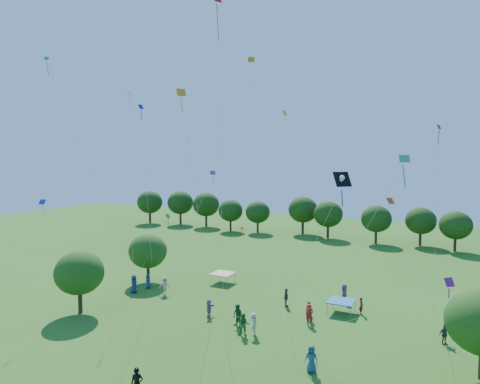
# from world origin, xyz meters

# --- Properties ---
(near_tree_west) EXTENTS (4.25, 4.25, 5.50)m
(near_tree_west) POSITION_xyz_m (-14.39, 11.38, 3.57)
(near_tree_west) COLOR #422B19
(near_tree_west) RESTS_ON ground
(near_tree_north) EXTENTS (4.15, 4.15, 5.30)m
(near_tree_north) POSITION_xyz_m (-14.93, 21.51, 3.42)
(near_tree_north) COLOR #422B19
(near_tree_north) RESTS_ON ground
(treeline) EXTENTS (88.01, 8.77, 6.77)m
(treeline) POSITION_xyz_m (-1.73, 55.43, 4.09)
(treeline) COLOR #422B19
(treeline) RESTS_ON ground
(tent_red_stripe) EXTENTS (2.20, 2.20, 1.10)m
(tent_red_stripe) POSITION_xyz_m (-7.39, 24.73, 1.04)
(tent_red_stripe) COLOR #E2451A
(tent_red_stripe) RESTS_ON ground
(tent_blue) EXTENTS (2.20, 2.20, 1.10)m
(tent_blue) POSITION_xyz_m (6.25, 21.47, 1.04)
(tent_blue) COLOR #1864A0
(tent_blue) RESTS_ON ground
(man_in_black) EXTENTS (0.85, 0.76, 1.91)m
(man_in_black) POSITION_xyz_m (-0.93, 2.78, 0.95)
(man_in_black) COLOR black
(man_in_black) RESTS_ON ground
(crowd_person_0) EXTENTS (0.83, 0.60, 1.51)m
(crowd_person_0) POSITION_xyz_m (-13.48, 19.65, 0.75)
(crowd_person_0) COLOR navy
(crowd_person_0) RESTS_ON ground
(crowd_person_1) EXTENTS (0.52, 0.65, 1.52)m
(crowd_person_1) POSITION_xyz_m (7.90, 21.86, 0.76)
(crowd_person_1) COLOR maroon
(crowd_person_1) RESTS_ON ground
(crowd_person_2) EXTENTS (1.03, 0.80, 1.85)m
(crowd_person_2) POSITION_xyz_m (-0.54, 14.66, 0.93)
(crowd_person_2) COLOR #224F25
(crowd_person_2) RESTS_ON ground
(crowd_person_3) EXTENTS (1.28, 1.02, 1.79)m
(crowd_person_3) POSITION_xyz_m (-10.72, 18.79, 0.89)
(crowd_person_3) COLOR #AD978B
(crowd_person_3) RESTS_ON ground
(crowd_person_4) EXTENTS (0.94, 0.92, 1.54)m
(crowd_person_4) POSITION_xyz_m (14.47, 18.42, 0.77)
(crowd_person_4) COLOR #473C39
(crowd_person_4) RESTS_ON ground
(crowd_person_5) EXTENTS (0.95, 1.74, 1.77)m
(crowd_person_5) POSITION_xyz_m (5.90, 24.23, 0.88)
(crowd_person_5) COLOR #88518C
(crowd_person_5) RESTS_ON ground
(crowd_person_6) EXTENTS (0.87, 0.47, 1.75)m
(crowd_person_6) POSITION_xyz_m (6.93, 10.20, 0.88)
(crowd_person_6) COLOR navy
(crowd_person_6) RESTS_ON ground
(crowd_person_7) EXTENTS (0.69, 0.49, 1.73)m
(crowd_person_7) POSITION_xyz_m (4.57, 17.55, 0.87)
(crowd_person_7) COLOR maroon
(crowd_person_7) RESTS_ON ground
(crowd_person_8) EXTENTS (0.98, 0.75, 1.75)m
(crowd_person_8) POSITION_xyz_m (0.66, 13.31, 0.88)
(crowd_person_8) COLOR #2B652B
(crowd_person_8) RESTS_ON ground
(crowd_person_9) EXTENTS (0.76, 1.23, 1.75)m
(crowd_person_9) POSITION_xyz_m (1.29, 13.73, 0.88)
(crowd_person_9) COLOR #AAA488
(crowd_person_9) RESTS_ON ground
(crowd_person_10) EXTENTS (0.62, 1.06, 1.70)m
(crowd_person_10) POSITION_xyz_m (1.36, 20.80, 0.85)
(crowd_person_10) COLOR #433C36
(crowd_person_10) RESTS_ON ground
(crowd_person_11) EXTENTS (0.61, 1.44, 1.51)m
(crowd_person_11) POSITION_xyz_m (-3.71, 15.55, 0.75)
(crowd_person_11) COLOR #955790
(crowd_person_11) RESTS_ON ground
(crowd_person_12) EXTENTS (1.00, 0.73, 1.82)m
(crowd_person_12) POSITION_xyz_m (-13.80, 17.79, 0.91)
(crowd_person_12) COLOR navy
(crowd_person_12) RESTS_ON ground
(crowd_person_13) EXTENTS (0.69, 0.56, 1.59)m
(crowd_person_13) POSITION_xyz_m (4.19, 18.63, 0.80)
(crowd_person_13) COLOR maroon
(crowd_person_13) RESTS_ON ground
(pirate_kite) EXTENTS (4.71, 3.74, 11.32)m
(pirate_kite) POSITION_xyz_m (7.46, 15.14, 11.94)
(pirate_kite) COLOR black
(red_high_kite) EXTENTS (3.83, 5.86, 26.41)m
(red_high_kite) POSITION_xyz_m (-3.66, 17.26, 22.30)
(red_high_kite) COLOR red
(small_kite_0) EXTENTS (0.35, 1.48, 14.89)m
(small_kite_0) POSITION_xyz_m (13.55, 20.96, 12.18)
(small_kite_0) COLOR red
(small_kite_1) EXTENTS (4.29, 1.35, 22.18)m
(small_kite_1) POSITION_xyz_m (-2.60, 23.33, 18.21)
(small_kite_1) COLOR orange
(small_kite_2) EXTENTS (0.35, 0.66, 16.68)m
(small_kite_2) POSITION_xyz_m (0.45, 22.52, 13.80)
(small_kite_2) COLOR gold
(small_kite_3) EXTENTS (6.52, 0.56, 12.51)m
(small_kite_3) POSITION_xyz_m (10.98, 11.31, 11.36)
(small_kite_3) COLOR #157743
(small_kite_4) EXTENTS (0.32, 1.53, 17.17)m
(small_kite_4) POSITION_xyz_m (-11.16, 16.50, 13.90)
(small_kite_4) COLOR #1E14CC
(small_kite_5) EXTENTS (9.31, 1.52, 5.67)m
(small_kite_5) POSITION_xyz_m (13.04, 10.95, 5.71)
(small_kite_5) COLOR #831568
(small_kite_6) EXTENTS (1.82, 2.18, 19.17)m
(small_kite_6) POSITION_xyz_m (-15.24, 19.38, 15.80)
(small_kite_6) COLOR silver
(small_kite_7) EXTENTS (2.41, 7.96, 20.66)m
(small_kite_7) POSITION_xyz_m (-15.15, 12.57, 14.94)
(small_kite_7) COLOR #0C78BB
(small_kite_8) EXTENTS (3.75, 2.32, 9.37)m
(small_kite_8) POSITION_xyz_m (11.12, 18.08, 8.86)
(small_kite_8) COLOR #BC460B
(small_kite_9) EXTENTS (7.30, 6.50, 4.28)m
(small_kite_9) POSITION_xyz_m (-5.35, 27.27, 4.40)
(small_kite_9) COLOR #F9AC0D
(small_kite_10) EXTENTS (0.70, 4.34, 17.43)m
(small_kite_10) POSITION_xyz_m (-3.62, 12.25, 15.30)
(small_kite_10) COLOR orange
(small_kite_11) EXTENTS (0.81, 5.01, 6.13)m
(small_kite_11) POSITION_xyz_m (-13.28, 22.25, 6.30)
(small_kite_11) COLOR #198B31
(small_kite_12) EXTENTS (2.13, 8.93, 8.85)m
(small_kite_12) POSITION_xyz_m (-15.60, 10.86, 8.14)
(small_kite_12) COLOR #112AB2
(small_kite_13) EXTENTS (1.37, 11.41, 10.71)m
(small_kite_13) POSITION_xyz_m (-11.20, 27.71, 9.84)
(small_kite_13) COLOR #8D1771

